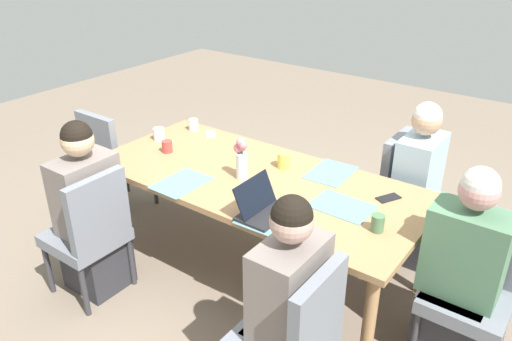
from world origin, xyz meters
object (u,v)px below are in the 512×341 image
(coffee_mug_far_left, at_px, (284,160))
(phone_silver, at_px, (211,134))
(chair_far_left_mid, at_px, (91,229))
(person_head_left_right_near, at_px, (459,280))
(chair_far_left_near, at_px, (294,335))
(coffee_mug_centre_left, at_px, (193,125))
(dining_table, at_px, (256,186))
(chair_head_right_right_mid, at_px, (112,157))
(phone_black, at_px, (388,198))
(chair_near_left_far, at_px, (408,190))
(chair_head_left_right_near, at_px, (474,281))
(person_far_left_mid, at_px, (90,218))
(person_near_left_far, at_px, (415,192))
(coffee_mug_centre_right, at_px, (167,146))
(person_far_left_near, at_px, (288,317))
(coffee_mug_near_right, at_px, (159,134))
(flower_vase, at_px, (242,157))
(coffee_mug_near_left, at_px, (378,223))
(laptop_far_left_near, at_px, (262,208))

(coffee_mug_far_left, distance_m, phone_silver, 0.81)
(coffee_mug_far_left, bearing_deg, chair_far_left_mid, 55.21)
(person_head_left_right_near, bearing_deg, chair_far_left_near, 58.61)
(chair_far_left_mid, height_order, coffee_mug_far_left, chair_far_left_mid)
(coffee_mug_centre_left, bearing_deg, dining_table, 157.08)
(chair_head_right_right_mid, xyz_separation_m, coffee_mug_centre_left, (-0.53, -0.43, 0.27))
(person_head_left_right_near, bearing_deg, phone_black, -25.74)
(person_head_left_right_near, bearing_deg, chair_head_right_right_mid, 0.74)
(chair_far_left_mid, height_order, chair_near_left_far, same)
(chair_head_left_right_near, bearing_deg, person_far_left_mid, 21.24)
(chair_far_left_near, bearing_deg, chair_near_left_far, -86.57)
(person_near_left_far, bearing_deg, coffee_mug_centre_right, 28.03)
(chair_far_left_mid, xyz_separation_m, chair_head_right_right_mid, (0.76, -0.80, 0.00))
(coffee_mug_centre_right, xyz_separation_m, phone_black, (-1.59, -0.30, -0.04))
(dining_table, xyz_separation_m, person_far_left_near, (-0.77, 0.79, -0.13))
(person_far_left_near, xyz_separation_m, chair_far_left_mid, (1.46, 0.05, -0.03))
(coffee_mug_near_right, bearing_deg, phone_silver, -129.52)
(person_far_left_near, distance_m, coffee_mug_near_right, 1.98)
(flower_vase, height_order, coffee_mug_far_left, flower_vase)
(chair_near_left_far, bearing_deg, phone_black, 97.30)
(coffee_mug_centre_right, relative_size, coffee_mug_far_left, 0.81)
(chair_far_left_near, distance_m, flower_vase, 1.27)
(chair_head_left_right_near, height_order, coffee_mug_far_left, chair_head_left_right_near)
(coffee_mug_near_left, height_order, coffee_mug_far_left, coffee_mug_far_left)
(dining_table, distance_m, coffee_mug_centre_right, 0.78)
(person_near_left_far, distance_m, flower_vase, 1.28)
(chair_head_left_right_near, xyz_separation_m, phone_black, (0.60, -0.18, 0.23))
(chair_far_left_near, relative_size, coffee_mug_near_right, 9.62)
(chair_far_left_near, height_order, coffee_mug_near_right, chair_far_left_near)
(flower_vase, bearing_deg, coffee_mug_near_left, 176.24)
(chair_head_right_right_mid, bearing_deg, phone_black, -172.57)
(coffee_mug_centre_right, bearing_deg, coffee_mug_far_left, -161.07)
(chair_far_left_mid, bearing_deg, coffee_mug_near_left, -155.88)
(chair_far_left_near, bearing_deg, coffee_mug_centre_right, -26.29)
(person_far_left_near, xyz_separation_m, chair_head_right_right_mid, (2.22, -0.74, -0.03))
(dining_table, bearing_deg, coffee_mug_far_left, -105.48)
(coffee_mug_near_left, relative_size, phone_black, 0.65)
(person_far_left_near, distance_m, chair_near_left_far, 1.64)
(person_far_left_near, height_order, chair_near_left_far, person_far_left_near)
(person_near_left_far, xyz_separation_m, chair_head_right_right_mid, (2.26, 0.84, -0.03))
(laptop_far_left_near, bearing_deg, coffee_mug_near_left, -159.40)
(person_far_left_mid, bearing_deg, chair_far_left_mid, 141.24)
(flower_vase, bearing_deg, person_head_left_right_near, -177.94)
(coffee_mug_near_left, bearing_deg, coffee_mug_far_left, -22.91)
(chair_far_left_mid, relative_size, person_far_left_mid, 0.75)
(person_far_left_mid, bearing_deg, phone_silver, -91.30)
(coffee_mug_near_right, bearing_deg, person_head_left_right_near, 177.86)
(laptop_far_left_near, bearing_deg, coffee_mug_centre_right, -15.85)
(chair_far_left_near, height_order, chair_head_right_right_mid, same)
(dining_table, relative_size, phone_black, 15.04)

